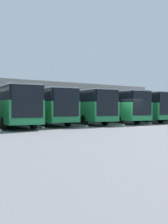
% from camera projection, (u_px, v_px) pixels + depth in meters
% --- Properties ---
extents(ground_plane, '(600.00, 600.00, 0.00)m').
position_uv_depth(ground_plane, '(129.00, 126.00, 25.90)').
color(ground_plane, slate).
extents(bus_1, '(3.80, 11.40, 3.38)m').
position_uv_depth(bus_1, '(151.00, 106.00, 36.32)').
color(bus_1, '#238447').
rests_on(bus_1, ground_plane).
extents(curb_divider_1, '(0.95, 6.26, 0.15)m').
position_uv_depth(curb_divider_1, '(151.00, 121.00, 33.87)').
color(curb_divider_1, '#B2B2AD').
rests_on(curb_divider_1, ground_plane).
extents(bus_2, '(3.80, 11.40, 3.38)m').
position_uv_depth(bus_2, '(133.00, 106.00, 33.55)').
color(bus_2, '#238447').
rests_on(bus_2, ground_plane).
extents(curb_divider_2, '(0.95, 6.26, 0.15)m').
position_uv_depth(curb_divider_2, '(131.00, 122.00, 31.10)').
color(curb_divider_2, '#B2B2AD').
rests_on(curb_divider_2, ground_plane).
extents(bus_3, '(3.80, 11.40, 3.38)m').
position_uv_depth(bus_3, '(109.00, 106.00, 31.19)').
color(bus_3, '#238447').
rests_on(bus_3, ground_plane).
extents(curb_divider_3, '(0.95, 6.26, 0.15)m').
position_uv_depth(curb_divider_3, '(105.00, 123.00, 28.74)').
color(curb_divider_3, '#B2B2AD').
rests_on(curb_divider_3, ground_plane).
extents(bus_4, '(3.80, 11.40, 3.38)m').
position_uv_depth(bus_4, '(78.00, 106.00, 29.30)').
color(bus_4, '#238447').
rests_on(bus_4, ground_plane).
extents(curb_divider_4, '(0.95, 6.26, 0.15)m').
position_uv_depth(curb_divider_4, '(71.00, 124.00, 26.85)').
color(curb_divider_4, '#B2B2AD').
rests_on(curb_divider_4, ground_plane).
extents(bus_5, '(3.80, 11.40, 3.38)m').
position_uv_depth(bus_5, '(42.00, 106.00, 27.49)').
color(bus_5, '#238447').
rests_on(bus_5, ground_plane).
extents(curb_divider_5, '(0.95, 6.26, 0.15)m').
position_uv_depth(curb_divider_5, '(31.00, 126.00, 25.04)').
color(curb_divider_5, '#B2B2AD').
rests_on(curb_divider_5, ground_plane).
extents(bus_6, '(3.80, 11.40, 3.38)m').
position_uv_depth(bus_6, '(8.00, 105.00, 24.29)').
color(bus_6, '#238447').
rests_on(bus_6, ground_plane).
extents(station_building, '(43.77, 16.58, 5.65)m').
position_uv_depth(station_building, '(22.00, 101.00, 46.02)').
color(station_building, gray).
rests_on(station_building, ground_plane).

